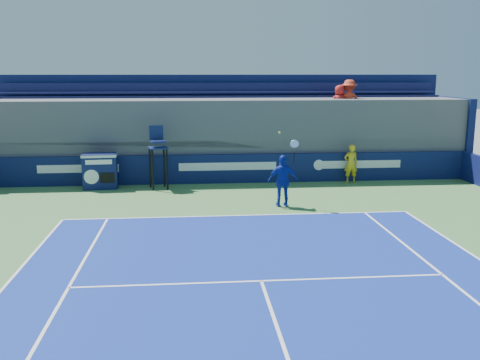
{
  "coord_description": "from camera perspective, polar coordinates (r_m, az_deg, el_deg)",
  "views": [
    {
      "loc": [
        -1.46,
        -4.51,
        4.48
      ],
      "look_at": [
        0.0,
        11.5,
        1.25
      ],
      "focal_mm": 40.0,
      "sensor_mm": 36.0,
      "label": 1
    }
  ],
  "objects": [
    {
      "name": "umpire_chair",
      "position": [
        21.03,
        -8.76,
        3.16
      ],
      "size": [
        0.85,
        0.85,
        2.48
      ],
      "color": "black",
      "rests_on": "ground"
    },
    {
      "name": "match_clock",
      "position": [
        21.61,
        -14.7,
        1.02
      ],
      "size": [
        1.36,
        0.8,
        1.4
      ],
      "color": "#0F174B",
      "rests_on": "ground"
    },
    {
      "name": "back_hoarding",
      "position": [
        22.01,
        -1.32,
        1.2
      ],
      "size": [
        20.4,
        0.21,
        1.2
      ],
      "color": "#0C1544",
      "rests_on": "ground"
    },
    {
      "name": "ball_person",
      "position": [
        22.47,
        11.74,
        1.72
      ],
      "size": [
        0.59,
        0.39,
        1.59
      ],
      "primitive_type": "imported",
      "rotation": [
        0.0,
        0.0,
        3.16
      ],
      "color": "gold",
      "rests_on": "apron"
    },
    {
      "name": "tennis_player",
      "position": [
        18.09,
        4.62,
        -0.09
      ],
      "size": [
        1.05,
        0.47,
        2.57
      ],
      "color": "#13299E",
      "rests_on": "apron"
    },
    {
      "name": "stadium_seating",
      "position": [
        23.85,
        -1.61,
        5.0
      ],
      "size": [
        21.0,
        4.05,
        4.4
      ],
      "color": "#505055",
      "rests_on": "ground"
    }
  ]
}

